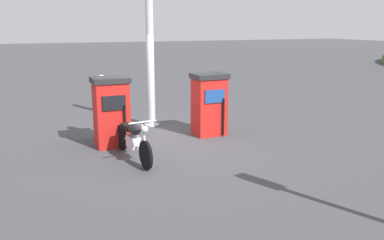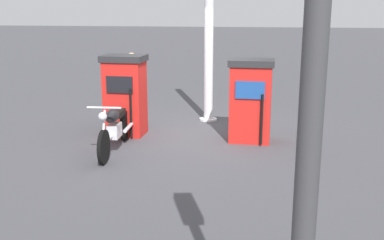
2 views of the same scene
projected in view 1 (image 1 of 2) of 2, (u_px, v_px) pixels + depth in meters
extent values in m
plane|color=#424247|center=(162.00, 138.00, 9.84)|extent=(120.00, 120.00, 0.00)
cube|color=red|center=(112.00, 115.00, 9.08)|extent=(0.58, 0.74, 1.46)
cube|color=black|center=(114.00, 103.00, 8.73)|extent=(0.03, 0.51, 0.32)
cube|color=#262628|center=(110.00, 80.00, 8.90)|extent=(0.64, 0.81, 0.12)
cylinder|color=black|center=(125.00, 126.00, 8.91)|extent=(0.04, 0.04, 0.95)
cube|color=red|center=(209.00, 107.00, 10.05)|extent=(0.59, 0.75, 1.43)
cube|color=#1E478C|center=(215.00, 96.00, 9.70)|extent=(0.03, 0.53, 0.32)
cube|color=#262628|center=(209.00, 76.00, 9.87)|extent=(0.65, 0.83, 0.12)
cylinder|color=black|center=(223.00, 117.00, 9.88)|extent=(0.04, 0.04, 0.93)
cylinder|color=black|center=(146.00, 155.00, 7.67)|extent=(0.57, 0.11, 0.57)
cylinder|color=black|center=(121.00, 138.00, 8.86)|extent=(0.57, 0.11, 0.57)
cube|color=silver|center=(133.00, 142.00, 8.20)|extent=(0.38, 0.23, 0.24)
cylinder|color=silver|center=(133.00, 143.00, 8.26)|extent=(1.05, 0.14, 0.05)
ellipsoid|color=black|center=(134.00, 129.00, 8.08)|extent=(0.50, 0.26, 0.24)
cube|color=black|center=(128.00, 127.00, 8.37)|extent=(0.46, 0.24, 0.10)
cylinder|color=silver|center=(145.00, 139.00, 7.63)|extent=(0.26, 0.06, 0.57)
cylinder|color=silver|center=(142.00, 122.00, 7.63)|extent=(0.09, 0.56, 0.04)
sphere|color=silver|center=(145.00, 129.00, 7.57)|extent=(0.15, 0.15, 0.14)
cylinder|color=silver|center=(130.00, 138.00, 8.74)|extent=(0.55, 0.12, 0.07)
cylinder|color=#473828|center=(107.00, 124.00, 9.67)|extent=(0.18, 0.18, 0.76)
cylinder|color=#473828|center=(101.00, 123.00, 9.76)|extent=(0.18, 0.18, 0.76)
cube|color=#3F3F44|center=(102.00, 97.00, 9.56)|extent=(0.41, 0.37, 0.57)
cylinder|color=#3F3F44|center=(110.00, 96.00, 9.44)|extent=(0.13, 0.13, 0.54)
cylinder|color=#3F3F44|center=(95.00, 95.00, 9.67)|extent=(0.13, 0.13, 0.54)
sphere|color=tan|center=(101.00, 79.00, 9.47)|extent=(0.29, 0.29, 0.21)
cylinder|color=silver|center=(150.00, 55.00, 10.70)|extent=(0.20, 0.20, 3.87)
cylinder|color=silver|center=(152.00, 125.00, 11.13)|extent=(0.40, 0.40, 0.04)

